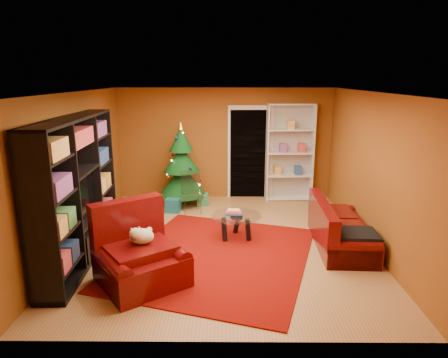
{
  "coord_description": "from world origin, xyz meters",
  "views": [
    {
      "loc": [
        0.05,
        -6.57,
        2.85
      ],
      "look_at": [
        0.0,
        0.4,
        1.05
      ],
      "focal_mm": 32.0,
      "sensor_mm": 36.0,
      "label": 1
    }
  ],
  "objects_px": {
    "gift_box_red": "(164,200)",
    "coffee_table": "(236,227)",
    "media_unit": "(77,190)",
    "acrylic_chair": "(192,194)",
    "rug": "(216,256)",
    "christmas_tree": "(182,165)",
    "gift_box_teal": "(173,205)",
    "armchair": "(141,253)",
    "sofa": "(342,224)",
    "dog": "(142,236)",
    "gift_box_green": "(202,199)",
    "white_bookshelf": "(290,153)"
  },
  "relations": [
    {
      "from": "sofa",
      "to": "gift_box_teal",
      "type": "bearing_deg",
      "value": 62.81
    },
    {
      "from": "gift_box_red",
      "to": "dog",
      "type": "height_order",
      "value": "dog"
    },
    {
      "from": "gift_box_green",
      "to": "rug",
      "type": "bearing_deg",
      "value": -81.83
    },
    {
      "from": "christmas_tree",
      "to": "media_unit",
      "type": "bearing_deg",
      "value": -115.28
    },
    {
      "from": "media_unit",
      "to": "acrylic_chair",
      "type": "bearing_deg",
      "value": 52.2
    },
    {
      "from": "gift_box_green",
      "to": "coffee_table",
      "type": "xyz_separation_m",
      "value": [
        0.73,
        -1.95,
        0.1
      ]
    },
    {
      "from": "gift_box_teal",
      "to": "sofa",
      "type": "bearing_deg",
      "value": -29.71
    },
    {
      "from": "gift_box_green",
      "to": "acrylic_chair",
      "type": "distance_m",
      "value": 0.62
    },
    {
      "from": "sofa",
      "to": "acrylic_chair",
      "type": "bearing_deg",
      "value": 60.01
    },
    {
      "from": "sofa",
      "to": "gift_box_red",
      "type": "bearing_deg",
      "value": 58.5
    },
    {
      "from": "armchair",
      "to": "coffee_table",
      "type": "bearing_deg",
      "value": 13.4
    },
    {
      "from": "sofa",
      "to": "white_bookshelf",
      "type": "bearing_deg",
      "value": 13.11
    },
    {
      "from": "armchair",
      "to": "acrylic_chair",
      "type": "relative_size",
      "value": 1.44
    },
    {
      "from": "rug",
      "to": "christmas_tree",
      "type": "relative_size",
      "value": 1.74
    },
    {
      "from": "sofa",
      "to": "acrylic_chair",
      "type": "height_order",
      "value": "acrylic_chair"
    },
    {
      "from": "gift_box_teal",
      "to": "sofa",
      "type": "height_order",
      "value": "sofa"
    },
    {
      "from": "gift_box_green",
      "to": "armchair",
      "type": "distance_m",
      "value": 3.63
    },
    {
      "from": "coffee_table",
      "to": "acrylic_chair",
      "type": "relative_size",
      "value": 1.08
    },
    {
      "from": "acrylic_chair",
      "to": "gift_box_teal",
      "type": "bearing_deg",
      "value": 159.71
    },
    {
      "from": "rug",
      "to": "christmas_tree",
      "type": "height_order",
      "value": "christmas_tree"
    },
    {
      "from": "gift_box_red",
      "to": "coffee_table",
      "type": "height_order",
      "value": "coffee_table"
    },
    {
      "from": "white_bookshelf",
      "to": "coffee_table",
      "type": "distance_m",
      "value": 2.89
    },
    {
      "from": "rug",
      "to": "gift_box_red",
      "type": "relative_size",
      "value": 15.29
    },
    {
      "from": "gift_box_teal",
      "to": "armchair",
      "type": "height_order",
      "value": "armchair"
    },
    {
      "from": "rug",
      "to": "gift_box_teal",
      "type": "relative_size",
      "value": 11.11
    },
    {
      "from": "gift_box_green",
      "to": "acrylic_chair",
      "type": "height_order",
      "value": "acrylic_chair"
    },
    {
      "from": "dog",
      "to": "coffee_table",
      "type": "distance_m",
      "value": 2.1
    },
    {
      "from": "gift_box_teal",
      "to": "coffee_table",
      "type": "height_order",
      "value": "coffee_table"
    },
    {
      "from": "media_unit",
      "to": "gift_box_green",
      "type": "distance_m",
      "value": 3.4
    },
    {
      "from": "gift_box_teal",
      "to": "coffee_table",
      "type": "relative_size",
      "value": 0.34
    },
    {
      "from": "gift_box_green",
      "to": "coffee_table",
      "type": "bearing_deg",
      "value": -69.43
    },
    {
      "from": "coffee_table",
      "to": "sofa",
      "type": "bearing_deg",
      "value": -9.48
    },
    {
      "from": "coffee_table",
      "to": "white_bookshelf",
      "type": "bearing_deg",
      "value": 62.09
    },
    {
      "from": "rug",
      "to": "coffee_table",
      "type": "relative_size",
      "value": 3.73
    },
    {
      "from": "gift_box_red",
      "to": "dog",
      "type": "distance_m",
      "value": 3.59
    },
    {
      "from": "rug",
      "to": "acrylic_chair",
      "type": "xyz_separation_m",
      "value": [
        -0.58,
        2.19,
        0.4
      ]
    },
    {
      "from": "gift_box_red",
      "to": "coffee_table",
      "type": "distance_m",
      "value": 2.57
    },
    {
      "from": "coffee_table",
      "to": "rug",
      "type": "bearing_deg",
      "value": -114.55
    },
    {
      "from": "gift_box_green",
      "to": "christmas_tree",
      "type": "bearing_deg",
      "value": 173.59
    },
    {
      "from": "gift_box_green",
      "to": "sofa",
      "type": "bearing_deg",
      "value": -41.72
    },
    {
      "from": "media_unit",
      "to": "dog",
      "type": "height_order",
      "value": "media_unit"
    },
    {
      "from": "dog",
      "to": "coffee_table",
      "type": "bearing_deg",
      "value": 12.36
    },
    {
      "from": "sofa",
      "to": "coffee_table",
      "type": "xyz_separation_m",
      "value": [
        -1.79,
        0.3,
        -0.17
      ]
    },
    {
      "from": "rug",
      "to": "gift_box_red",
      "type": "bearing_deg",
      "value": 114.68
    },
    {
      "from": "gift_box_teal",
      "to": "dog",
      "type": "relative_size",
      "value": 0.74
    },
    {
      "from": "white_bookshelf",
      "to": "armchair",
      "type": "xyz_separation_m",
      "value": [
        -2.66,
        -4.03,
        -0.67
      ]
    },
    {
      "from": "media_unit",
      "to": "armchair",
      "type": "relative_size",
      "value": 2.5
    },
    {
      "from": "media_unit",
      "to": "gift_box_green",
      "type": "xyz_separation_m",
      "value": [
        1.77,
        2.73,
        -1.0
      ]
    },
    {
      "from": "christmas_tree",
      "to": "sofa",
      "type": "height_order",
      "value": "christmas_tree"
    },
    {
      "from": "christmas_tree",
      "to": "coffee_table",
      "type": "distance_m",
      "value": 2.43
    }
  ]
}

